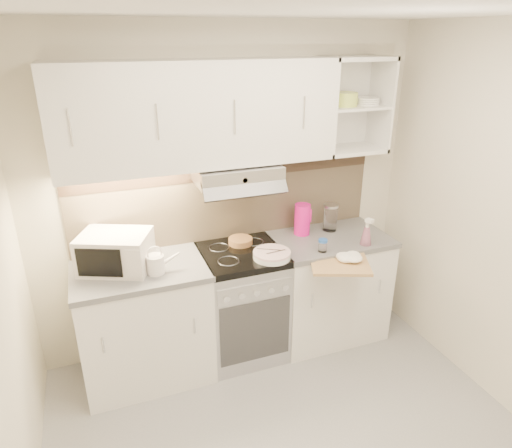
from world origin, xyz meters
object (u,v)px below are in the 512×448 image
at_px(watering_can, 157,263).
at_px(microwave, 116,252).
at_px(pink_pitcher, 302,219).
at_px(spray_bottle, 367,233).
at_px(plate_stack, 272,255).
at_px(glass_jar, 330,217).
at_px(electric_range, 242,303).
at_px(cutting_board, 339,263).

bearing_deg(watering_can, microwave, 144.85).
distance_m(microwave, pink_pitcher, 1.45).
height_order(watering_can, spray_bottle, spray_bottle).
xyz_separation_m(plate_stack, glass_jar, (0.64, 0.30, 0.09)).
relative_size(pink_pitcher, spray_bottle, 1.08).
height_order(plate_stack, pink_pitcher, pink_pitcher).
height_order(glass_jar, spray_bottle, spray_bottle).
relative_size(electric_range, plate_stack, 3.29).
distance_m(microwave, glass_jar, 1.70).
relative_size(spray_bottle, cutting_board, 0.57).
xyz_separation_m(pink_pitcher, spray_bottle, (0.37, -0.35, -0.04)).
bearing_deg(electric_range, spray_bottle, -13.24).
height_order(microwave, spray_bottle, microwave).
bearing_deg(watering_can, electric_range, 7.01).
xyz_separation_m(watering_can, cutting_board, (1.26, -0.26, -0.10)).
xyz_separation_m(microwave, glass_jar, (1.70, 0.08, -0.02)).
distance_m(watering_can, spray_bottle, 1.58).
distance_m(electric_range, glass_jar, 0.99).
relative_size(microwave, glass_jar, 2.47).
height_order(watering_can, glass_jar, glass_jar).
bearing_deg(spray_bottle, pink_pitcher, 115.73).
xyz_separation_m(glass_jar, cutting_board, (-0.19, -0.50, -0.14)).
distance_m(plate_stack, cutting_board, 0.49).
xyz_separation_m(microwave, cutting_board, (1.51, -0.42, -0.16)).
xyz_separation_m(watering_can, glass_jar, (1.45, 0.23, 0.04)).
xyz_separation_m(electric_range, cutting_board, (0.62, -0.37, 0.42)).
distance_m(glass_jar, cutting_board, 0.55).
relative_size(watering_can, pink_pitcher, 0.93).
xyz_separation_m(microwave, spray_bottle, (1.82, -0.27, -0.04)).
relative_size(plate_stack, cutting_board, 0.67).
bearing_deg(cutting_board, watering_can, -170.06).
height_order(electric_range, glass_jar, glass_jar).
distance_m(microwave, plate_stack, 1.09).
height_order(pink_pitcher, cutting_board, pink_pitcher).
bearing_deg(electric_range, cutting_board, -31.19).
xyz_separation_m(electric_range, microwave, (-0.89, 0.05, 0.58)).
distance_m(watering_can, pink_pitcher, 1.23).
bearing_deg(microwave, electric_range, 20.95).
bearing_deg(glass_jar, pink_pitcher, 177.36).
bearing_deg(watering_can, plate_stack, -7.64).
bearing_deg(glass_jar, watering_can, -170.93).
relative_size(microwave, plate_stack, 2.03).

